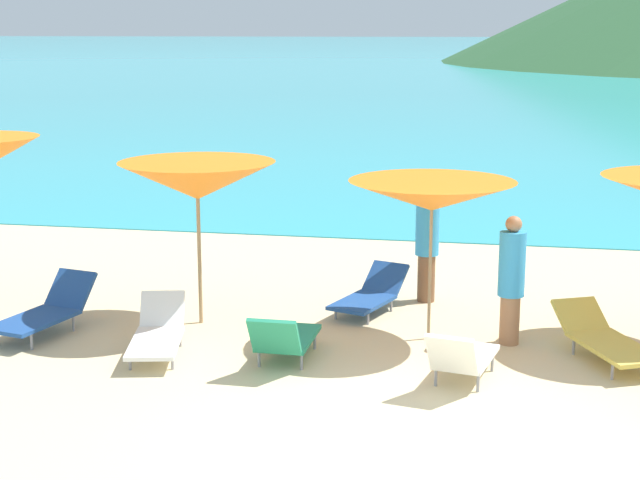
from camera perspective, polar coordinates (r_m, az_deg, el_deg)
The scene contains 12 objects.
ground_plane at distance 19.20m, azimuth 8.10°, elevation 0.20°, with size 50.00×100.00×0.30m, color beige.
ocean_water at distance 237.49m, azimuth 11.05°, elevation 11.24°, with size 650.00×440.00×0.02m, color #2DADBC.
umbrella_2 at distance 12.66m, azimuth -7.26°, elevation 3.50°, with size 2.11×2.11×2.18m.
umbrella_3 at distance 11.98m, azimuth 6.63°, elevation 2.61°, with size 2.10×2.10×2.03m.
lounge_chair_1 at distance 12.00m, azimuth 16.48°, elevation -5.59°, with size 1.27×1.80×0.54m.
lounge_chair_4 at distance 11.41m, azimuth -2.13°, elevation -5.79°, with size 0.60×1.40×0.71m.
lounge_chair_6 at distance 11.89m, azimuth -9.59°, elevation -5.46°, with size 0.88×1.57×0.62m.
lounge_chair_7 at distance 10.86m, azimuth 8.36°, elevation -6.82°, with size 0.79×1.40×0.72m.
lounge_chair_8 at distance 12.97m, azimuth -15.91°, elevation -4.04°, with size 0.96×1.65×0.69m.
lounge_chair_9 at distance 13.43m, azimuth 2.98°, elevation -3.22°, with size 1.01×1.55×0.57m.
beachgoer_1 at distance 12.15m, azimuth 11.24°, elevation -2.17°, with size 0.33×0.33×1.63m.
beachgoer_2 at distance 13.86m, azimuth 6.35°, elevation 0.21°, with size 0.34×0.34×1.80m.
Camera 1 is at (0.91, -8.75, 3.86)m, focal length 54.18 mm.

